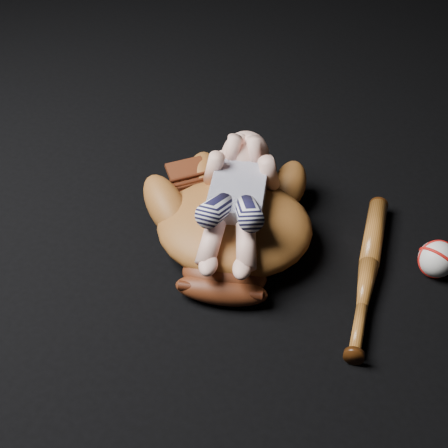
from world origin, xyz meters
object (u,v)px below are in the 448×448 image
at_px(baseball_glove, 235,220).
at_px(newborn_baby, 236,197).
at_px(baseball_bat, 368,273).
at_px(baseball, 437,259).

distance_m(baseball_glove, newborn_baby, 0.06).
bearing_deg(newborn_baby, baseball_bat, -13.00).
xyz_separation_m(baseball_bat, baseball, (0.12, 0.07, 0.02)).
bearing_deg(baseball_bat, baseball, 31.07).
distance_m(baseball_glove, baseball_bat, 0.28).
relative_size(newborn_baby, baseball_bat, 0.89).
bearing_deg(baseball_bat, baseball_glove, -178.75).
height_order(baseball_bat, baseball, baseball).
height_order(newborn_baby, baseball, newborn_baby).
distance_m(newborn_baby, baseball, 0.41).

